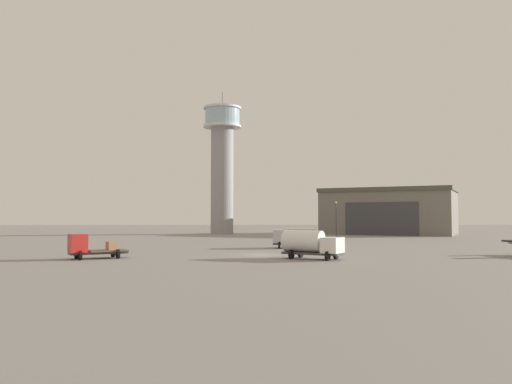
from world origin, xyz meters
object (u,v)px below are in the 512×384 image
object	(u,v)px
truck_fuel_tanker_white	(311,243)
light_post_east	(336,215)
truck_flatbed_red	(89,247)
car_orange	(304,238)
truck_box_silver	(295,237)
control_tower	(222,160)

from	to	relation	value
truck_fuel_tanker_white	light_post_east	world-z (taller)	light_post_east
truck_flatbed_red	car_orange	distance (m)	42.18
truck_box_silver	truck_fuel_tanker_white	xyz separation A→B (m)	(-0.60, -18.52, 0.06)
truck_fuel_tanker_white	truck_flatbed_red	bearing A→B (deg)	-149.79
control_tower	car_orange	xyz separation A→B (m)	(14.88, -43.28, -18.31)
truck_flatbed_red	car_orange	bearing A→B (deg)	-158.66
truck_flatbed_red	light_post_east	distance (m)	68.31
control_tower	light_post_east	size ratio (longest dim) A/B	4.69
truck_flatbed_red	truck_fuel_tanker_white	xyz separation A→B (m)	(23.69, -1.20, 0.37)
truck_flatbed_red	car_orange	xyz separation A→B (m)	(27.70, 31.81, -0.55)
control_tower	light_post_east	bearing A→B (deg)	-36.15
light_post_east	truck_fuel_tanker_white	bearing A→B (deg)	-104.44
control_tower	car_orange	size ratio (longest dim) A/B	8.57
truck_flatbed_red	truck_box_silver	world-z (taller)	truck_box_silver
control_tower	truck_box_silver	world-z (taller)	control_tower
control_tower	light_post_east	world-z (taller)	control_tower
light_post_east	car_orange	bearing A→B (deg)	-113.77
control_tower	truck_fuel_tanker_white	bearing A→B (deg)	-81.89
truck_flatbed_red	truck_fuel_tanker_white	bearing A→B (deg)	149.49
car_orange	light_post_east	world-z (taller)	light_post_east
truck_flatbed_red	truck_box_silver	xyz separation A→B (m)	(24.29, 17.32, 0.31)
truck_fuel_tanker_white	light_post_east	xyz separation A→B (m)	(14.81, 57.53, 3.07)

